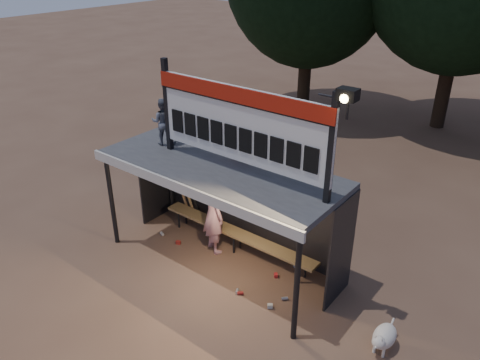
# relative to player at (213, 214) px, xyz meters

# --- Properties ---
(ground) EXTENTS (80.00, 80.00, 0.00)m
(ground) POSITION_rel_player_xyz_m (0.43, -0.27, -0.92)
(ground) COLOR brown
(ground) RESTS_ON ground
(player) EXTENTS (0.78, 0.66, 1.83)m
(player) POSITION_rel_player_xyz_m (0.00, 0.00, 0.00)
(player) COLOR white
(player) RESTS_ON ground
(child_a) EXTENTS (0.62, 0.60, 1.01)m
(child_a) POSITION_rel_player_xyz_m (-1.20, -0.16, 1.91)
(child_a) COLOR slate
(child_a) RESTS_ON dugout_shelter
(child_b) EXTENTS (0.48, 0.32, 0.96)m
(child_b) POSITION_rel_player_xyz_m (0.61, 0.26, 1.88)
(child_b) COLOR #AA201A
(child_b) RESTS_ON dugout_shelter
(dugout_shelter) EXTENTS (5.10, 2.08, 2.32)m
(dugout_shelter) POSITION_rel_player_xyz_m (0.43, -0.02, 0.93)
(dugout_shelter) COLOR #404043
(dugout_shelter) RESTS_ON ground
(scoreboard_assembly) EXTENTS (4.10, 0.27, 1.99)m
(scoreboard_assembly) POSITION_rel_player_xyz_m (0.99, -0.28, 2.41)
(scoreboard_assembly) COLOR black
(scoreboard_assembly) RESTS_ON dugout_shelter
(bench) EXTENTS (4.00, 0.35, 0.48)m
(bench) POSITION_rel_player_xyz_m (0.43, 0.28, -0.48)
(bench) COLOR olive
(bench) RESTS_ON ground
(dog) EXTENTS (0.36, 0.81, 0.49)m
(dog) POSITION_rel_player_xyz_m (4.17, -0.47, -0.64)
(dog) COLOR white
(dog) RESTS_ON ground
(bats) EXTENTS (0.48, 0.33, 0.84)m
(bats) POSITION_rel_player_xyz_m (-1.19, 0.55, -0.49)
(bats) COLOR #906643
(bats) RESTS_ON ground
(litter) EXTENTS (3.67, 1.55, 0.08)m
(litter) POSITION_rel_player_xyz_m (1.04, -0.37, -0.88)
(litter) COLOR #A3241C
(litter) RESTS_ON ground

